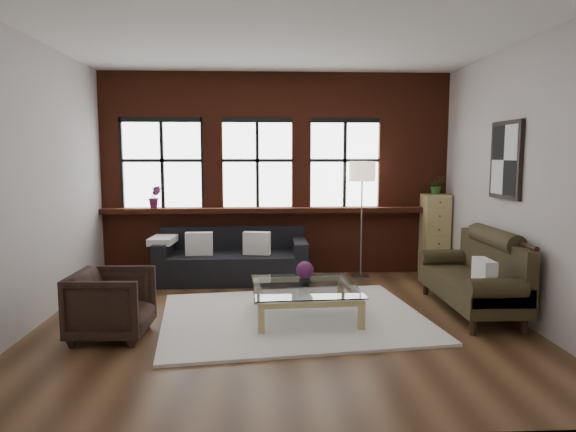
{
  "coord_description": "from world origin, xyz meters",
  "views": [
    {
      "loc": [
        -0.21,
        -5.78,
        1.91
      ],
      "look_at": [
        0.1,
        0.6,
        1.15
      ],
      "focal_mm": 32.0,
      "sensor_mm": 36.0,
      "label": 1
    }
  ],
  "objects_px": {
    "vase": "(305,280)",
    "drawer_chest": "(435,235)",
    "armchair": "(112,304)",
    "floor_lamp": "(361,215)",
    "coffee_table": "(305,302)",
    "dark_sofa": "(232,255)",
    "vintage_settee": "(470,272)"
  },
  "relations": [
    {
      "from": "vase",
      "to": "drawer_chest",
      "type": "relative_size",
      "value": 0.11
    },
    {
      "from": "armchair",
      "to": "floor_lamp",
      "type": "bearing_deg",
      "value": -49.23
    },
    {
      "from": "drawer_chest",
      "to": "floor_lamp",
      "type": "distance_m",
      "value": 1.27
    },
    {
      "from": "coffee_table",
      "to": "dark_sofa",
      "type": "bearing_deg",
      "value": 117.57
    },
    {
      "from": "coffee_table",
      "to": "drawer_chest",
      "type": "height_order",
      "value": "drawer_chest"
    },
    {
      "from": "coffee_table",
      "to": "drawer_chest",
      "type": "xyz_separation_m",
      "value": [
        2.25,
        2.13,
        0.45
      ]
    },
    {
      "from": "armchair",
      "to": "drawer_chest",
      "type": "xyz_separation_m",
      "value": [
        4.33,
        2.67,
        0.29
      ]
    },
    {
      "from": "coffee_table",
      "to": "drawer_chest",
      "type": "distance_m",
      "value": 3.13
    },
    {
      "from": "armchair",
      "to": "vase",
      "type": "bearing_deg",
      "value": -73.54
    },
    {
      "from": "vase",
      "to": "dark_sofa",
      "type": "bearing_deg",
      "value": 117.57
    },
    {
      "from": "dark_sofa",
      "to": "floor_lamp",
      "type": "distance_m",
      "value": 2.08
    },
    {
      "from": "coffee_table",
      "to": "floor_lamp",
      "type": "relative_size",
      "value": 0.61
    },
    {
      "from": "floor_lamp",
      "to": "armchair",
      "type": "bearing_deg",
      "value": -141.15
    },
    {
      "from": "coffee_table",
      "to": "vase",
      "type": "distance_m",
      "value": 0.27
    },
    {
      "from": "vase",
      "to": "floor_lamp",
      "type": "height_order",
      "value": "floor_lamp"
    },
    {
      "from": "drawer_chest",
      "to": "floor_lamp",
      "type": "height_order",
      "value": "floor_lamp"
    },
    {
      "from": "armchair",
      "to": "vase",
      "type": "distance_m",
      "value": 2.14
    },
    {
      "from": "vintage_settee",
      "to": "vase",
      "type": "height_order",
      "value": "vintage_settee"
    },
    {
      "from": "vintage_settee",
      "to": "armchair",
      "type": "height_order",
      "value": "vintage_settee"
    },
    {
      "from": "vase",
      "to": "floor_lamp",
      "type": "distance_m",
      "value": 2.28
    },
    {
      "from": "vase",
      "to": "floor_lamp",
      "type": "bearing_deg",
      "value": 62.19
    },
    {
      "from": "dark_sofa",
      "to": "vase",
      "type": "distance_m",
      "value": 2.07
    },
    {
      "from": "dark_sofa",
      "to": "floor_lamp",
      "type": "xyz_separation_m",
      "value": [
        2.0,
        0.13,
        0.57
      ]
    },
    {
      "from": "coffee_table",
      "to": "floor_lamp",
      "type": "bearing_deg",
      "value": 62.19
    },
    {
      "from": "dark_sofa",
      "to": "vase",
      "type": "bearing_deg",
      "value": -62.43
    },
    {
      "from": "dark_sofa",
      "to": "vintage_settee",
      "type": "xyz_separation_m",
      "value": [
        2.99,
        -1.7,
        0.09
      ]
    },
    {
      "from": "vase",
      "to": "drawer_chest",
      "type": "xyz_separation_m",
      "value": [
        2.25,
        2.13,
        0.18
      ]
    },
    {
      "from": "vase",
      "to": "armchair",
      "type": "bearing_deg",
      "value": -165.45
    },
    {
      "from": "vintage_settee",
      "to": "coffee_table",
      "type": "height_order",
      "value": "vintage_settee"
    },
    {
      "from": "vintage_settee",
      "to": "armchair",
      "type": "xyz_separation_m",
      "value": [
        -4.1,
        -0.68,
        -0.14
      ]
    },
    {
      "from": "coffee_table",
      "to": "armchair",
      "type": "bearing_deg",
      "value": -165.45
    },
    {
      "from": "vase",
      "to": "drawer_chest",
      "type": "distance_m",
      "value": 3.11
    }
  ]
}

